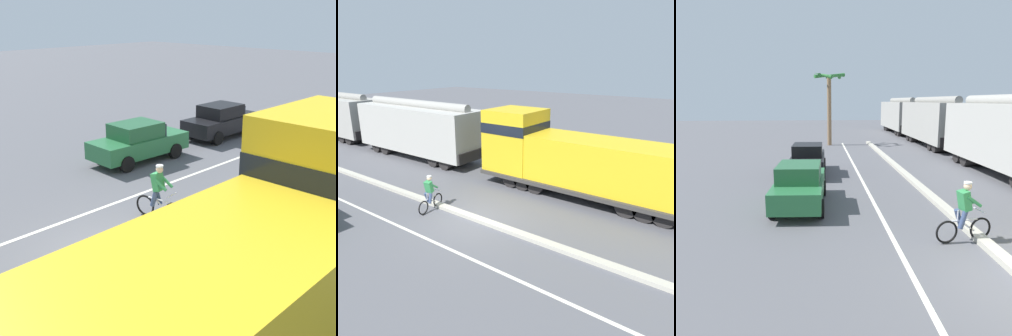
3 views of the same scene
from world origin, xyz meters
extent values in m
plane|color=#56565B|center=(0.00, 0.00, 0.00)|extent=(120.00, 120.00, 0.00)
cube|color=#B2AD9E|center=(0.00, 6.00, 0.08)|extent=(0.36, 36.00, 0.16)
cube|color=silver|center=(-2.40, 6.00, 0.00)|extent=(0.14, 36.00, 0.01)
cylinder|color=black|center=(5.29, 0.98, 0.50)|extent=(2.40, 1.00, 1.00)
cylinder|color=black|center=(5.29, 0.18, 0.50)|extent=(2.40, 1.00, 1.00)
cube|color=#286B3D|center=(-5.19, 5.78, 0.67)|extent=(1.87, 4.27, 0.70)
cube|color=#225B34|center=(-5.19, 5.63, 1.32)|extent=(1.58, 1.96, 0.60)
cube|color=#1E232D|center=(-5.15, 6.62, 1.27)|extent=(1.43, 0.18, 0.51)
cylinder|color=black|center=(-5.94, 7.11, 0.32)|extent=(0.25, 0.65, 0.64)
cylinder|color=black|center=(-4.33, 7.04, 0.32)|extent=(0.25, 0.65, 0.64)
cylinder|color=black|center=(-6.05, 4.51, 0.32)|extent=(0.25, 0.65, 0.64)
cylinder|color=black|center=(-4.43, 4.44, 0.32)|extent=(0.25, 0.65, 0.64)
cube|color=black|center=(-5.08, 11.23, 0.67)|extent=(1.79, 4.24, 0.70)
cube|color=black|center=(-5.09, 11.08, 1.32)|extent=(1.54, 1.93, 0.60)
cube|color=#1E232D|center=(-5.06, 12.08, 1.27)|extent=(1.43, 0.15, 0.51)
cylinder|color=black|center=(-5.86, 12.55, 0.32)|extent=(0.23, 0.64, 0.64)
cylinder|color=black|center=(-4.25, 12.51, 0.32)|extent=(0.23, 0.64, 0.64)
cylinder|color=black|center=(-5.92, 9.94, 0.32)|extent=(0.23, 0.64, 0.64)
cylinder|color=black|center=(-4.30, 9.91, 0.32)|extent=(0.23, 0.64, 0.64)
torus|color=black|center=(0.03, 2.34, 0.33)|extent=(0.66, 0.17, 0.66)
torus|color=black|center=(-1.01, 2.17, 0.33)|extent=(0.66, 0.17, 0.66)
cylinder|color=silver|center=(-0.49, 2.25, 0.63)|extent=(0.78, 0.18, 0.05)
cylinder|color=silver|center=(-0.39, 2.27, 0.45)|extent=(0.48, 0.13, 0.36)
cylinder|color=silver|center=(-0.70, 2.22, 0.78)|extent=(0.04, 0.04, 0.30)
cylinder|color=silver|center=(-0.05, 2.33, 0.88)|extent=(0.11, 0.48, 0.04)
cylinder|color=#38476B|center=(-0.62, 2.33, 0.68)|extent=(0.32, 0.19, 0.52)
cylinder|color=#38476B|center=(-0.59, 2.14, 0.68)|extent=(0.28, 0.18, 0.52)
cube|color=#338C4C|center=(-0.54, 2.25, 1.20)|extent=(0.38, 0.39, 0.57)
sphere|color=beige|center=(-0.47, 2.26, 1.59)|extent=(0.22, 0.22, 0.22)
cylinder|color=white|center=(-0.47, 2.26, 1.69)|extent=(0.22, 0.22, 0.05)
cylinder|color=#338C4C|center=(-0.37, 2.44, 1.20)|extent=(0.47, 0.17, 0.36)
cylinder|color=#338C4C|center=(-0.31, 2.12, 1.20)|extent=(0.47, 0.17, 0.36)
camera|label=1|loc=(8.56, -6.78, 5.96)|focal=50.00mm
camera|label=2|loc=(-9.80, -9.00, 6.68)|focal=35.00mm
camera|label=3|loc=(-4.42, -6.01, 3.86)|focal=35.00mm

